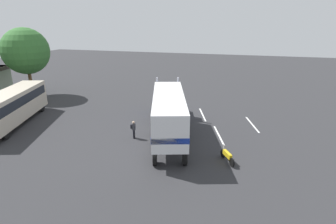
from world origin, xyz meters
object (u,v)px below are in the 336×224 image
(semi_truck, at_px, (168,110))
(motorcycle, at_px, (227,156))
(parked_bus, at_px, (11,105))
(tree_left, at_px, (26,51))
(person_bystander, at_px, (134,129))

(semi_truck, xyz_separation_m, motorcycle, (-3.53, -5.58, -2.04))
(parked_bus, bearing_deg, semi_truck, -84.51)
(tree_left, bearing_deg, motorcycle, -112.78)
(semi_truck, bearing_deg, parked_bus, 95.49)
(person_bystander, distance_m, parked_bus, 13.19)
(person_bystander, xyz_separation_m, motorcycle, (-2.10, -8.42, -0.41))
(motorcycle, relative_size, tree_left, 0.20)
(semi_truck, relative_size, motorcycle, 7.66)
(person_bystander, height_order, motorcycle, person_bystander)
(parked_bus, bearing_deg, person_bystander, -89.54)
(parked_bus, relative_size, tree_left, 1.21)
(person_bystander, xyz_separation_m, parked_bus, (-0.10, 13.14, 1.17))
(semi_truck, distance_m, person_bystander, 3.57)
(parked_bus, height_order, motorcycle, parked_bus)
(parked_bus, relative_size, motorcycle, 6.05)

